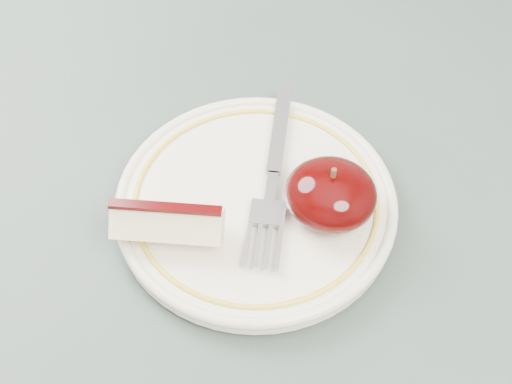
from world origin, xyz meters
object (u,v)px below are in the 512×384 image
(table, at_px, (193,267))
(fork, at_px, (273,175))
(apple_half, at_px, (331,194))
(plate, at_px, (256,203))

(table, bearing_deg, fork, 30.58)
(apple_half, distance_m, fork, 0.06)
(plate, distance_m, fork, 0.03)
(plate, relative_size, apple_half, 3.17)
(plate, bearing_deg, fork, 72.49)
(plate, xyz_separation_m, fork, (0.01, 0.02, 0.01))
(fork, bearing_deg, table, 112.13)
(fork, bearing_deg, plate, 154.03)
(table, height_order, plate, plate)
(plate, distance_m, apple_half, 0.06)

